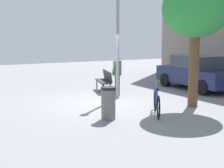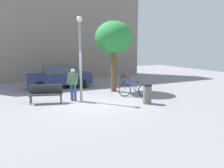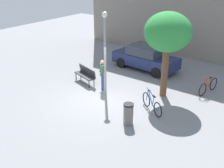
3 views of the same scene
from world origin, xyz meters
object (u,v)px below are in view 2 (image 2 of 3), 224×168
(park_bench, at_px, (46,92))
(bicycle_blue, at_px, (134,90))
(lamppost, at_px, (80,51))
(parked_car_navy, at_px, (59,76))
(person_by_lamppost, at_px, (73,82))
(trash_bin, at_px, (147,94))
(bicycle_red, at_px, (125,80))
(plaza_tree, at_px, (114,38))

(park_bench, distance_m, bicycle_blue, 4.74)
(lamppost, distance_m, parked_car_navy, 4.67)
(park_bench, distance_m, parked_car_navy, 4.27)
(bicycle_blue, bearing_deg, person_by_lamppost, 171.17)
(trash_bin, bearing_deg, park_bench, 153.01)
(lamppost, xyz_separation_m, person_by_lamppost, (-0.35, 0.19, -1.58))
(bicycle_red, bearing_deg, bicycle_blue, -111.42)
(person_by_lamppost, xyz_separation_m, parked_car_navy, (0.21, 4.13, -0.19))
(bicycle_blue, bearing_deg, bicycle_red, 68.58)
(bicycle_blue, bearing_deg, plaza_tree, 101.48)
(parked_car_navy, bearing_deg, trash_bin, -65.11)
(lamppost, relative_size, trash_bin, 4.36)
(plaza_tree, height_order, bicycle_blue, plaza_tree)
(plaza_tree, distance_m, trash_bin, 4.42)
(plaza_tree, bearing_deg, bicycle_blue, -78.52)
(bicycle_red, relative_size, parked_car_navy, 0.42)
(plaza_tree, height_order, trash_bin, plaza_tree)
(plaza_tree, height_order, parked_car_navy, plaza_tree)
(person_by_lamppost, relative_size, parked_car_navy, 0.39)
(lamppost, height_order, trash_bin, lamppost)
(bicycle_blue, height_order, trash_bin, trash_bin)
(lamppost, xyz_separation_m, bicycle_red, (4.37, 3.18, -2.16))
(parked_car_navy, bearing_deg, plaza_tree, -45.57)
(trash_bin, bearing_deg, lamppost, 145.19)
(plaza_tree, bearing_deg, park_bench, -165.03)
(lamppost, xyz_separation_m, parked_car_navy, (-0.14, 4.32, -1.77))
(lamppost, height_order, plaza_tree, plaza_tree)
(bicycle_red, bearing_deg, plaza_tree, -136.23)
(person_by_lamppost, bearing_deg, plaza_tree, 23.85)
(park_bench, bearing_deg, bicycle_red, 25.01)
(bicycle_blue, distance_m, parked_car_navy, 5.62)
(plaza_tree, bearing_deg, person_by_lamppost, -156.15)
(park_bench, bearing_deg, bicycle_blue, -8.23)
(bicycle_blue, xyz_separation_m, parked_car_navy, (-3.13, 4.65, 0.39))
(park_bench, height_order, bicycle_red, bicycle_red)
(park_bench, relative_size, trash_bin, 1.72)
(park_bench, height_order, trash_bin, trash_bin)
(plaza_tree, distance_m, bicycle_red, 3.78)
(person_by_lamppost, distance_m, bicycle_blue, 3.43)
(park_bench, bearing_deg, parked_car_navy, 68.53)
(bicycle_red, relative_size, bicycle_blue, 1.14)
(plaza_tree, distance_m, bicycle_blue, 3.45)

